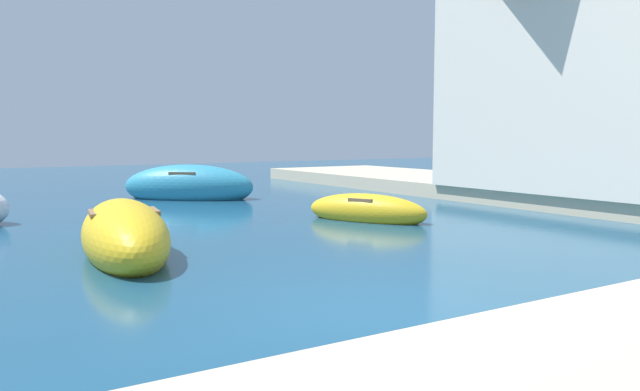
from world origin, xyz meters
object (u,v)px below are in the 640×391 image
at_px(moored_boat_3, 366,211).
at_px(waterfront_building_main, 598,61).
at_px(moored_boat_2, 189,186).
at_px(moored_boat_0, 125,236).

bearing_deg(moored_boat_3, waterfront_building_main, -121.63).
distance_m(moored_boat_2, waterfront_building_main, 13.77).
bearing_deg(moored_boat_0, waterfront_building_main, 101.77).
xyz_separation_m(moored_boat_2, moored_boat_3, (1.90, -7.68, -0.17)).
distance_m(moored_boat_0, moored_boat_3, 6.63).
bearing_deg(moored_boat_3, moored_boat_0, 76.52).
bearing_deg(moored_boat_2, moored_boat_0, -76.49).
height_order(moored_boat_0, waterfront_building_main, waterfront_building_main).
height_order(moored_boat_2, moored_boat_3, moored_boat_2).
relative_size(moored_boat_3, waterfront_building_main, 0.41).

